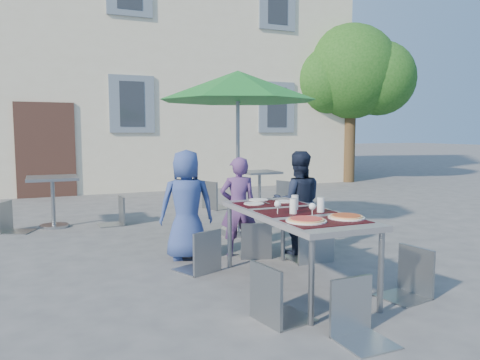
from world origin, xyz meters
name	(u,v)px	position (x,y,z in m)	size (l,w,h in m)	color
ground	(266,279)	(0.00, 0.00, 0.00)	(90.00, 90.00, 0.00)	#4B4C4E
building	(107,27)	(0.00, 11.50, 4.85)	(13.60, 8.20, 11.10)	beige
tree	(351,74)	(6.55, 7.54, 3.25)	(3.60, 3.00, 4.70)	#4A361F
dining_table	(295,217)	(0.15, -0.33, 0.70)	(0.80, 1.85, 0.76)	#4B4C51
pizza_near_left	(306,220)	(-0.02, -0.83, 0.77)	(0.35, 0.35, 0.03)	white
pizza_near_right	(346,217)	(0.39, -0.83, 0.77)	(0.33, 0.33, 0.03)	white
glassware	(301,205)	(0.17, -0.41, 0.83)	(0.50, 0.48, 0.15)	silver
place_settings	(266,201)	(0.16, 0.32, 0.76)	(0.65, 0.45, 0.01)	white
child_0	(187,205)	(-0.53, 1.06, 0.66)	(0.64, 0.42, 1.32)	#304484
child_1	(238,207)	(0.09, 0.95, 0.61)	(0.45, 0.29, 1.22)	#55346C
child_2	(298,203)	(0.82, 0.77, 0.64)	(0.63, 0.36, 1.29)	#161E32
chair_0	(201,225)	(-0.54, 0.49, 0.52)	(0.52, 0.52, 0.89)	gray
chair_1	(255,218)	(0.25, 0.79, 0.49)	(0.46, 0.46, 0.84)	gray
chair_2	(312,209)	(0.79, 0.38, 0.63)	(0.47, 0.48, 1.06)	#90979B
chair_3	(276,258)	(-0.42, -1.02, 0.53)	(0.47, 0.47, 0.91)	gray
chair_4	(411,243)	(1.00, -0.99, 0.50)	(0.45, 0.44, 0.87)	gray
chair_5	(359,275)	(0.00, -1.54, 0.49)	(0.38, 0.38, 0.84)	#939A9E
patio_umbrella	(238,88)	(0.56, 2.07, 2.16)	(2.30, 2.30, 2.40)	#A9ACB1
cafe_table_0	(53,191)	(-1.96, 3.69, 0.58)	(0.76, 0.76, 0.81)	#A9ACB1
bg_chair_l_0	(11,198)	(-2.55, 3.55, 0.52)	(0.53, 0.53, 0.90)	gray
bg_chair_r_0	(116,194)	(-1.01, 3.52, 0.51)	(0.41, 0.41, 0.88)	gray
cafe_table_1	(259,183)	(1.86, 4.06, 0.51)	(0.70, 0.70, 0.75)	#A9ACB1
bg_chair_l_1	(214,178)	(1.02, 4.38, 0.62)	(0.60, 0.59, 1.06)	gray
bg_chair_r_1	(281,179)	(2.49, 4.33, 0.55)	(0.54, 0.54, 0.94)	#93989E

